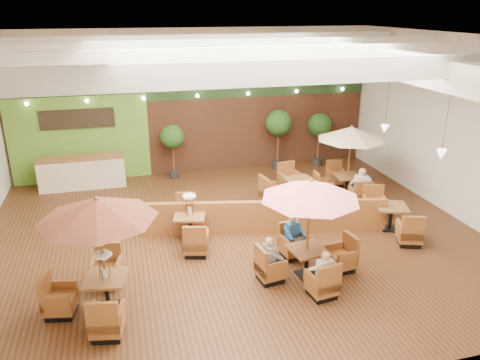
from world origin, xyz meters
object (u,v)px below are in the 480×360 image
object	(u,v)px
table_2	(349,145)
topiary_2	(319,127)
topiary_1	(278,125)
service_counter	(82,172)
table_3	(190,223)
table_1	(309,210)
diner_3	(361,184)
table_4	(391,218)
diner_0	(323,268)
table_0	(97,231)
booth_divider	(264,217)
diner_1	(293,232)
topiary_0	(172,139)
diner_4	(361,183)
table_5	(292,192)
diner_2	(271,254)

from	to	relation	value
table_2	topiary_2	xyz separation A→B (m)	(0.38, 3.28, -0.18)
topiary_1	topiary_2	xyz separation A→B (m)	(1.76, -0.00, -0.17)
service_counter	table_3	world-z (taller)	table_3
table_1	diner_3	world-z (taller)	table_1
table_4	diner_0	xyz separation A→B (m)	(-3.37, -2.65, 0.36)
table_0	table_3	xyz separation A→B (m)	(2.33, 2.77, -1.40)
topiary_1	booth_divider	bearing A→B (deg)	-112.78
table_2	diner_1	world-z (taller)	table_2
table_4	topiary_0	xyz separation A→B (m)	(-5.63, 6.09, 1.19)
booth_divider	diner_1	size ratio (longest dim) A/B	9.71
topiary_2	diner_0	xyz separation A→B (m)	(-3.71, -8.74, -0.90)
topiary_0	diner_3	world-z (taller)	topiary_0
table_2	topiary_2	distance (m)	3.30
table_1	diner_4	bearing A→B (deg)	38.61
table_5	diner_3	xyz separation A→B (m)	(2.13, -0.74, 0.37)
diner_4	booth_divider	bearing A→B (deg)	-153.53
booth_divider	table_3	bearing A→B (deg)	-172.31
table_5	diner_1	size ratio (longest dim) A/B	3.80
booth_divider	table_3	world-z (taller)	table_3
booth_divider	diner_0	size ratio (longest dim) A/B	9.89
service_counter	diner_2	xyz separation A→B (m)	(4.66, -7.61, 0.14)
booth_divider	diner_2	size ratio (longest dim) A/B	10.06
topiary_1	diner_0	size ratio (longest dim) A/B	3.36
topiary_1	diner_1	bearing A→B (deg)	-105.77
diner_3	table_3	bearing A→B (deg)	-156.71
diner_2	diner_3	xyz separation A→B (m)	(4.31, 3.62, 0.03)
table_1	table_2	xyz separation A→B (m)	(3.32, 4.54, 0.07)
booth_divider	table_5	distance (m)	2.44
booth_divider	table_4	size ratio (longest dim) A/B	2.61
booth_divider	topiary_0	xyz separation A→B (m)	(-1.96, 5.34, 1.06)
table_3	topiary_1	world-z (taller)	topiary_1
table_4	table_1	bearing A→B (deg)	-133.21
topiary_1	topiary_2	bearing A→B (deg)	-0.00
table_3	table_4	world-z (taller)	table_3
diner_1	topiary_0	bearing A→B (deg)	-89.93
topiary_0	diner_2	distance (m)	7.97
diner_1	diner_2	world-z (taller)	diner_1
table_0	table_1	distance (m)	4.79
table_2	table_1	bearing A→B (deg)	-118.34
table_0	diner_1	distance (m)	5.03
table_5	topiary_0	size ratio (longest dim) A/B	1.34
diner_0	diner_2	xyz separation A→B (m)	(-0.93, 0.93, -0.00)
table_2	diner_3	bearing A→B (deg)	-78.45
table_3	diner_0	bearing A→B (deg)	-40.83
table_4	topiary_2	world-z (taller)	topiary_2
table_1	diner_2	size ratio (longest dim) A/B	3.60
table_5	diner_1	bearing A→B (deg)	-118.34
table_2	topiary_0	distance (m)	6.48
service_counter	table_4	size ratio (longest dim) A/B	1.10
table_2	diner_3	world-z (taller)	table_2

